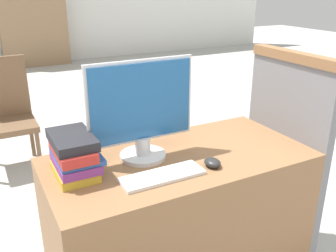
{
  "coord_description": "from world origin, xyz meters",
  "views": [
    {
      "loc": [
        -0.81,
        -1.1,
        1.56
      ],
      "look_at": [
        -0.08,
        0.29,
        0.96
      ],
      "focal_mm": 40.0,
      "sensor_mm": 36.0,
      "label": 1
    }
  ],
  "objects_px": {
    "far_chair": "(6,111)",
    "mouse": "(212,163)",
    "monitor": "(142,110)",
    "book_stack": "(74,155)",
    "keyboard": "(162,176)"
  },
  "relations": [
    {
      "from": "keyboard",
      "to": "far_chair",
      "type": "xyz_separation_m",
      "value": [
        -0.45,
        2.11,
        -0.27
      ]
    },
    {
      "from": "monitor",
      "to": "book_stack",
      "type": "bearing_deg",
      "value": -176.58
    },
    {
      "from": "monitor",
      "to": "mouse",
      "type": "bearing_deg",
      "value": -44.56
    },
    {
      "from": "book_stack",
      "to": "monitor",
      "type": "bearing_deg",
      "value": 3.42
    },
    {
      "from": "far_chair",
      "to": "mouse",
      "type": "bearing_deg",
      "value": -92.46
    },
    {
      "from": "keyboard",
      "to": "far_chair",
      "type": "relative_size",
      "value": 0.38
    },
    {
      "from": "monitor",
      "to": "far_chair",
      "type": "height_order",
      "value": "monitor"
    },
    {
      "from": "mouse",
      "to": "book_stack",
      "type": "height_order",
      "value": "book_stack"
    },
    {
      "from": "keyboard",
      "to": "monitor",
      "type": "bearing_deg",
      "value": 87.85
    },
    {
      "from": "monitor",
      "to": "book_stack",
      "type": "height_order",
      "value": "monitor"
    },
    {
      "from": "mouse",
      "to": "book_stack",
      "type": "xyz_separation_m",
      "value": [
        -0.57,
        0.22,
        0.07
      ]
    },
    {
      "from": "mouse",
      "to": "monitor",
      "type": "bearing_deg",
      "value": 135.44
    },
    {
      "from": "monitor",
      "to": "book_stack",
      "type": "relative_size",
      "value": 1.82
    },
    {
      "from": "keyboard",
      "to": "mouse",
      "type": "height_order",
      "value": "mouse"
    },
    {
      "from": "mouse",
      "to": "book_stack",
      "type": "bearing_deg",
      "value": 159.18
    }
  ]
}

